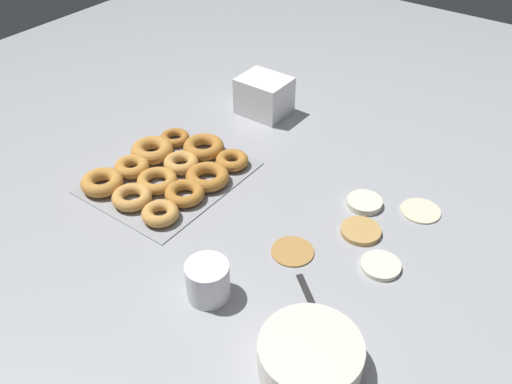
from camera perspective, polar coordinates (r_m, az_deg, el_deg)
ground_plane at (r=1.28m, az=5.40°, el=-2.37°), size 3.00×3.00×0.00m
pancake_0 at (r=1.18m, az=3.86°, el=-6.18°), size 0.09×0.09×0.01m
pancake_1 at (r=1.18m, az=12.99°, el=-7.55°), size 0.08×0.08×0.01m
pancake_2 at (r=1.25m, az=10.97°, el=-4.05°), size 0.09×0.09×0.01m
pancake_3 at (r=1.32m, az=11.35°, el=-1.10°), size 0.08×0.08×0.02m
pancake_4 at (r=1.34m, az=16.95°, el=-1.84°), size 0.09×0.09×0.01m
donut_tray at (r=1.40m, az=-9.26°, el=2.14°), size 0.39×0.32×0.04m
batter_bowl at (r=0.98m, az=5.71°, el=-16.82°), size 0.18×0.18×0.06m
container_stack at (r=1.64m, az=0.86°, el=10.09°), size 0.12×0.14×0.11m
paper_cup at (r=1.08m, az=-5.10°, el=-9.26°), size 0.09×0.09×0.08m
spatula at (r=1.05m, az=7.42°, el=-14.80°), size 0.18×0.21×0.01m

